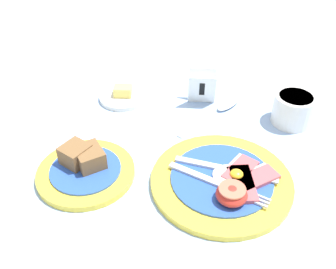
# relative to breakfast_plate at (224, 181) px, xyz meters

# --- Properties ---
(ground_plane) EXTENTS (3.00, 3.00, 0.00)m
(ground_plane) POSITION_rel_breakfast_plate_xyz_m (-0.08, 0.03, -0.01)
(ground_plane) COLOR #93B2DB
(breakfast_plate) EXTENTS (0.25, 0.25, 0.04)m
(breakfast_plate) POSITION_rel_breakfast_plate_xyz_m (0.00, 0.00, 0.00)
(breakfast_plate) COLOR yellow
(breakfast_plate) RESTS_ON ground_plane
(bread_plate) EXTENTS (0.18, 0.18, 0.05)m
(bread_plate) POSITION_rel_breakfast_plate_xyz_m (-0.25, -0.03, 0.00)
(bread_plate) COLOR yellow
(bread_plate) RESTS_ON ground_plane
(sugar_cup) EXTENTS (0.08, 0.08, 0.06)m
(sugar_cup) POSITION_rel_breakfast_plate_xyz_m (0.11, 0.22, 0.02)
(sugar_cup) COLOR white
(sugar_cup) RESTS_ON ground_plane
(butter_dish) EXTENTS (0.11, 0.11, 0.03)m
(butter_dish) POSITION_rel_breakfast_plate_xyz_m (-0.27, 0.22, -0.00)
(butter_dish) COLOR silver
(butter_dish) RESTS_ON ground_plane
(number_card) EXTENTS (0.07, 0.05, 0.07)m
(number_card) POSITION_rel_breakfast_plate_xyz_m (-0.09, 0.25, 0.03)
(number_card) COLOR white
(number_card) RESTS_ON ground_plane
(teaspoon_by_saucer) EXTENTS (0.11, 0.18, 0.01)m
(teaspoon_by_saucer) POSITION_rel_breakfast_plate_xyz_m (-0.04, 0.23, -0.01)
(teaspoon_by_saucer) COLOR silver
(teaspoon_by_saucer) RESTS_ON ground_plane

